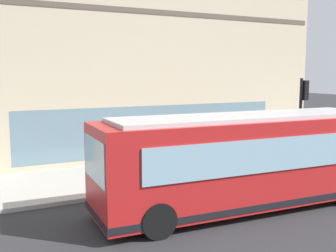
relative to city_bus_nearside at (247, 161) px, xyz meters
The scene contains 9 objects.
ground 1.61m from the city_bus_nearside, 49.03° to the right, with size 120.00×120.00×0.00m, color #2D2D30.
sidewalk_curb 5.48m from the city_bus_nearside, ahead, with size 4.76×40.00×0.15m, color #B2ADA3.
building_corner 13.37m from the city_bus_nearside, ahead, with size 9.52×19.42×13.24m.
city_bus_nearside is the anchor object (origin of this frame).
traffic_light_near_corner 6.86m from the city_bus_nearside, 59.15° to the right, with size 0.32×0.49×4.00m.
fire_hydrant 9.07m from the city_bus_nearside, 44.65° to the right, with size 0.35×0.35×0.74m.
pedestrian_by_light_pole 10.26m from the city_bus_nearside, 60.74° to the right, with size 0.32×0.32×1.59m.
pedestrian_walking_along_curb 6.84m from the city_bus_nearside, 11.22° to the right, with size 0.32×0.32×1.81m.
newspaper_vending_box 6.70m from the city_bus_nearside, 26.74° to the right, with size 0.44×0.43×0.90m.
Camera 1 is at (-10.59, 8.30, 4.39)m, focal length 43.10 mm.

